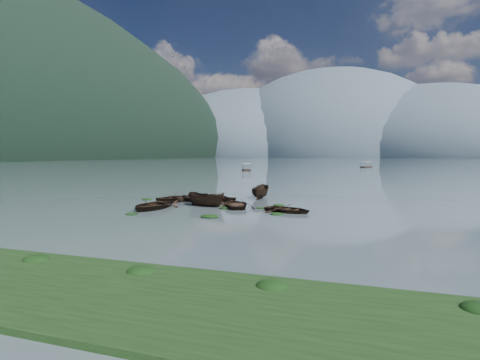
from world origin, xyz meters
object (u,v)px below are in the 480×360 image
(pontoon_left, at_px, (246,171))
(pontoon_centre, at_px, (366,167))
(rowboat_3, at_px, (235,207))
(rowboat_0, at_px, (152,209))

(pontoon_left, distance_m, pontoon_centre, 53.61)
(pontoon_centre, bearing_deg, rowboat_3, -65.02)
(rowboat_3, relative_size, pontoon_centre, 0.83)
(rowboat_0, xyz_separation_m, pontoon_centre, (17.91, 119.30, 0.00))
(rowboat_3, bearing_deg, pontoon_centre, -122.86)
(rowboat_0, xyz_separation_m, rowboat_3, (6.30, 3.28, 0.00))
(rowboat_0, relative_size, pontoon_left, 0.90)
(rowboat_3, distance_m, pontoon_left, 77.46)
(rowboat_0, bearing_deg, pontoon_centre, 84.22)
(rowboat_3, bearing_deg, rowboat_0, 0.37)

